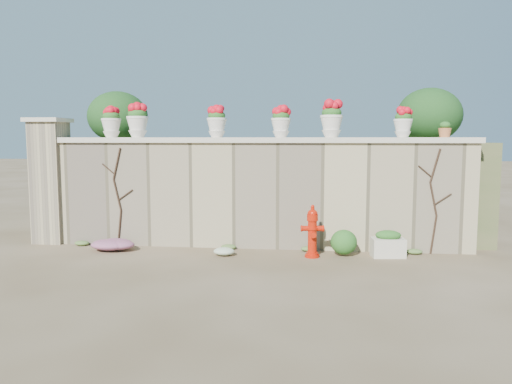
# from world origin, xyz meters

# --- Properties ---
(ground) EXTENTS (80.00, 80.00, 0.00)m
(ground) POSITION_xyz_m (0.00, 0.00, 0.00)
(ground) COLOR brown
(ground) RESTS_ON ground
(stone_wall) EXTENTS (8.00, 0.40, 2.00)m
(stone_wall) POSITION_xyz_m (0.00, 1.80, 1.00)
(stone_wall) COLOR tan
(stone_wall) RESTS_ON ground
(wall_cap) EXTENTS (8.10, 0.52, 0.10)m
(wall_cap) POSITION_xyz_m (0.00, 1.80, 2.05)
(wall_cap) COLOR beige
(wall_cap) RESTS_ON stone_wall
(gate_pillar) EXTENTS (0.72, 0.72, 2.48)m
(gate_pillar) POSITION_xyz_m (-4.15, 1.80, 1.26)
(gate_pillar) COLOR tan
(gate_pillar) RESTS_ON ground
(raised_fill) EXTENTS (9.00, 6.00, 2.00)m
(raised_fill) POSITION_xyz_m (0.00, 5.00, 1.00)
(raised_fill) COLOR #384C23
(raised_fill) RESTS_ON ground
(back_shrub_left) EXTENTS (1.30, 1.30, 1.10)m
(back_shrub_left) POSITION_xyz_m (-3.20, 3.00, 2.55)
(back_shrub_left) COLOR #143814
(back_shrub_left) RESTS_ON raised_fill
(back_shrub_right) EXTENTS (1.30, 1.30, 1.10)m
(back_shrub_right) POSITION_xyz_m (3.40, 3.00, 2.55)
(back_shrub_right) COLOR #143814
(back_shrub_right) RESTS_ON raised_fill
(vine_left) EXTENTS (0.60, 0.04, 1.91)m
(vine_left) POSITION_xyz_m (-2.67, 1.58, 0.99)
(vine_left) COLOR black
(vine_left) RESTS_ON ground
(vine_right) EXTENTS (0.60, 0.04, 1.91)m
(vine_right) POSITION_xyz_m (3.23, 1.58, 0.99)
(vine_right) COLOR black
(vine_right) RESTS_ON ground
(fire_hydrant) EXTENTS (0.40, 0.28, 0.92)m
(fire_hydrant) POSITION_xyz_m (1.06, 1.07, 0.46)
(fire_hydrant) COLOR #B81807
(fire_hydrant) RESTS_ON ground
(planter_box) EXTENTS (0.61, 0.40, 0.47)m
(planter_box) POSITION_xyz_m (2.39, 1.25, 0.22)
(planter_box) COLOR beige
(planter_box) RESTS_ON ground
(green_shrub) EXTENTS (0.59, 0.53, 0.56)m
(green_shrub) POSITION_xyz_m (1.60, 1.29, 0.28)
(green_shrub) COLOR #1E5119
(green_shrub) RESTS_ON ground
(magenta_clump) EXTENTS (1.02, 0.68, 0.27)m
(magenta_clump) POSITION_xyz_m (-2.61, 1.16, 0.14)
(magenta_clump) COLOR #C6279D
(magenta_clump) RESTS_ON ground
(white_flowers) EXTENTS (0.49, 0.39, 0.18)m
(white_flowers) POSITION_xyz_m (-0.41, 1.05, 0.09)
(white_flowers) COLOR white
(white_flowers) RESTS_ON ground
(urn_pot_0) EXTENTS (0.38, 0.38, 0.59)m
(urn_pot_0) POSITION_xyz_m (-2.85, 1.80, 2.39)
(urn_pot_0) COLOR silver
(urn_pot_0) RESTS_ON wall_cap
(urn_pot_1) EXTENTS (0.42, 0.42, 0.65)m
(urn_pot_1) POSITION_xyz_m (-2.32, 1.80, 2.42)
(urn_pot_1) COLOR silver
(urn_pot_1) RESTS_ON wall_cap
(urn_pot_2) EXTENTS (0.38, 0.38, 0.59)m
(urn_pot_2) POSITION_xyz_m (-0.76, 1.80, 2.39)
(urn_pot_2) COLOR silver
(urn_pot_2) RESTS_ON wall_cap
(urn_pot_3) EXTENTS (0.37, 0.37, 0.58)m
(urn_pot_3) POSITION_xyz_m (0.46, 1.80, 2.39)
(urn_pot_3) COLOR silver
(urn_pot_3) RESTS_ON wall_cap
(urn_pot_4) EXTENTS (0.42, 0.42, 0.66)m
(urn_pot_4) POSITION_xyz_m (1.39, 1.80, 2.43)
(urn_pot_4) COLOR silver
(urn_pot_4) RESTS_ON wall_cap
(urn_pot_5) EXTENTS (0.34, 0.34, 0.54)m
(urn_pot_5) POSITION_xyz_m (2.68, 1.80, 2.37)
(urn_pot_5) COLOR silver
(urn_pot_5) RESTS_ON wall_cap
(terracotta_pot) EXTENTS (0.23, 0.23, 0.27)m
(terracotta_pot) POSITION_xyz_m (3.42, 1.80, 2.23)
(terracotta_pot) COLOR #B56537
(terracotta_pot) RESTS_ON wall_cap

